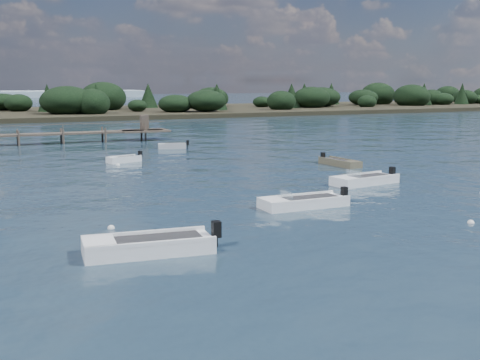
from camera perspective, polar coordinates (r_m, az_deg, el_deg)
name	(u,v)px	position (r m, az deg, el deg)	size (l,w,h in m)	color
ground	(88,133)	(77.06, -14.20, 4.38)	(400.00, 400.00, 0.00)	#162633
dinghy_extra_b	(340,164)	(46.27, 9.44, 1.53)	(1.52, 4.25, 1.01)	#6E6449
tender_far_grey_b	(172,147)	(57.41, -6.46, 3.12)	(2.98, 1.66, 1.00)	#A7ABAE
tender_far_white	(124,160)	(48.35, -10.94, 1.83)	(3.02, 1.82, 1.02)	white
dinghy_mid_white_a	(303,204)	(30.93, 6.01, -2.28)	(4.89, 1.76, 1.14)	white
dinghy_mid_white_b	(364,182)	(38.30, 11.71, -0.15)	(4.89, 2.36, 1.19)	white
dinghy_mid_grey	(148,249)	(22.89, -8.68, -6.44)	(5.28, 2.27, 1.32)	white
buoy_b	(471,223)	(29.25, 21.04, -3.84)	(0.32, 0.32, 0.32)	silver
buoy_c	(111,229)	(26.93, -12.12, -4.52)	(0.32, 0.32, 0.32)	silver
buoy_e	(118,165)	(46.66, -11.50, 1.36)	(0.32, 0.32, 0.32)	silver
far_headland	(179,103)	(121.82, -5.77, 7.30)	(190.00, 40.00, 5.80)	black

